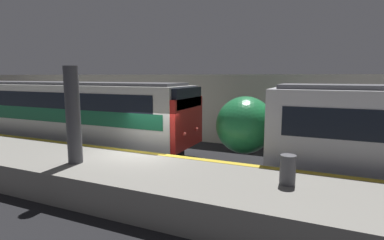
% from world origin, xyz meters
% --- Properties ---
extents(ground_plane, '(120.00, 120.00, 0.00)m').
position_xyz_m(ground_plane, '(0.00, 0.00, 0.00)').
color(ground_plane, black).
extents(platform, '(40.00, 3.64, 1.04)m').
position_xyz_m(platform, '(0.00, -1.82, 0.51)').
color(platform, gray).
rests_on(platform, ground).
extents(station_rear_barrier, '(50.00, 0.15, 4.15)m').
position_xyz_m(station_rear_barrier, '(0.00, 6.99, 2.08)').
color(station_rear_barrier, '#B2AD9E').
rests_on(station_rear_barrier, ground).
extents(support_pillar_near, '(0.49, 0.49, 3.38)m').
position_xyz_m(support_pillar_near, '(-1.27, -2.31, 2.72)').
color(support_pillar_near, '#47474C').
rests_on(support_pillar_near, platform).
extents(train_boxy, '(16.24, 3.06, 3.73)m').
position_xyz_m(train_boxy, '(-7.01, 2.37, 1.93)').
color(train_boxy, black).
rests_on(train_boxy, ground).
extents(trash_bin, '(0.44, 0.44, 0.85)m').
position_xyz_m(trash_bin, '(5.83, -1.49, 1.45)').
color(trash_bin, '#4C4C51').
rests_on(trash_bin, platform).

